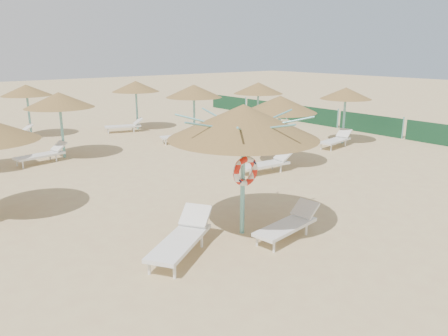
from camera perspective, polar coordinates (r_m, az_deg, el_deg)
ground at (r=10.70m, az=3.08°, el=-8.87°), size 120.00×120.00×0.00m
main_palapa at (r=10.10m, az=2.54°, el=6.02°), size 3.53×3.53×3.16m
lounger_main_a at (r=9.70m, az=-5.47°, el=-9.03°), size 2.26×1.81×0.82m
lounger_main_b at (r=10.62m, az=8.47°, el=-7.23°), size 2.03×0.87×0.72m
palapa_field at (r=19.63m, az=-12.99°, el=8.88°), size 18.74×14.69×2.72m
windbreak_fence at (r=27.07m, az=11.49°, el=6.74°), size 0.08×19.84×1.10m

